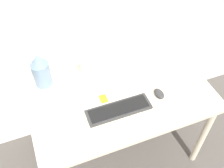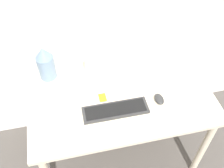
{
  "view_description": "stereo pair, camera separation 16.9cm",
  "coord_description": "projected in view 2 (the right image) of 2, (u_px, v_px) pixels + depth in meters",
  "views": [
    {
      "loc": [
        -0.47,
        -0.68,
        2.1
      ],
      "look_at": [
        -0.05,
        0.39,
        0.85
      ],
      "focal_mm": 42.0,
      "sensor_mm": 36.0,
      "label": 1
    },
    {
      "loc": [
        -0.3,
        -0.72,
        2.1
      ],
      "look_at": [
        -0.05,
        0.39,
        0.85
      ],
      "focal_mm": 42.0,
      "sensor_mm": 36.0,
      "label": 2
    }
  ],
  "objects": [
    {
      "name": "desk",
      "position": [
        120.0,
        102.0,
        1.83
      ],
      "size": [
        1.23,
        0.75,
        0.75
      ],
      "color": "beige",
      "rests_on": "ground_plane"
    },
    {
      "name": "keyboard",
      "position": [
        116.0,
        110.0,
        1.66
      ],
      "size": [
        0.42,
        0.13,
        0.02
      ],
      "color": "#2D2D2D",
      "rests_on": "desk"
    },
    {
      "name": "mp3_player",
      "position": [
        102.0,
        98.0,
        1.74
      ],
      "size": [
        0.05,
        0.06,
        0.01
      ],
      "color": "orange",
      "rests_on": "desk"
    },
    {
      "name": "laptop",
      "position": [
        108.0,
        72.0,
        1.84
      ],
      "size": [
        0.31,
        0.22,
        0.22
      ],
      "color": "silver",
      "rests_on": "desk"
    },
    {
      "name": "vase",
      "position": [
        46.0,
        63.0,
        1.78
      ],
      "size": [
        0.12,
        0.12,
        0.26
      ],
      "color": "slate",
      "rests_on": "desk"
    },
    {
      "name": "mouse",
      "position": [
        159.0,
        99.0,
        1.71
      ],
      "size": [
        0.06,
        0.09,
        0.04
      ],
      "color": "#2D2D2D",
      "rests_on": "desk"
    }
  ]
}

